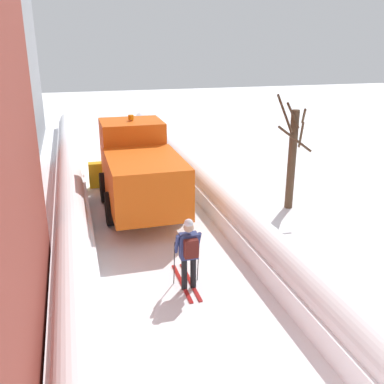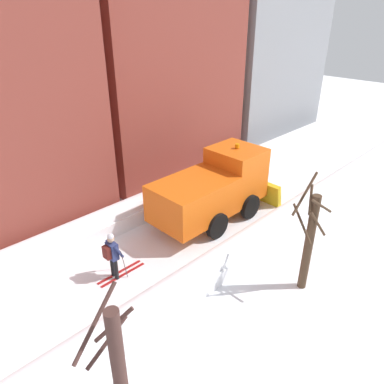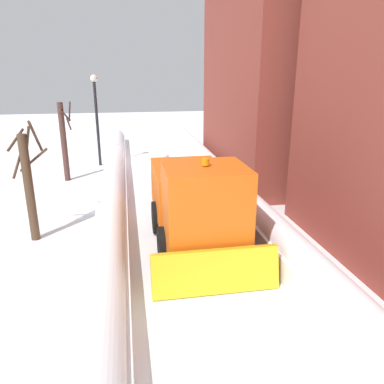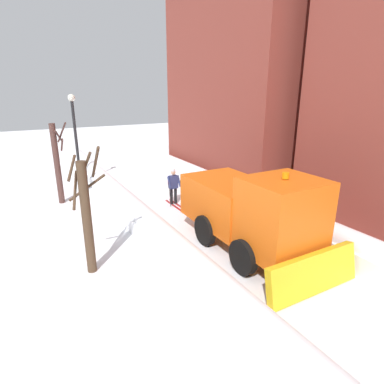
{
  "view_description": "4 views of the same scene",
  "coord_description": "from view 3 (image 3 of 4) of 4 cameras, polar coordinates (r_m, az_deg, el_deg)",
  "views": [
    {
      "loc": [
        -2.26,
        -2.7,
        5.65
      ],
      "look_at": [
        0.86,
        8.41,
        1.6
      ],
      "focal_mm": 40.54,
      "sensor_mm": 36.0,
      "label": 1
    },
    {
      "loc": [
        9.03,
        0.98,
        8.45
      ],
      "look_at": [
        -0.45,
        10.43,
        1.56
      ],
      "focal_mm": 33.9,
      "sensor_mm": 36.0,
      "label": 2
    },
    {
      "loc": [
        1.84,
        22.19,
        5.26
      ],
      "look_at": [
        -0.49,
        9.11,
        0.95
      ],
      "focal_mm": 34.72,
      "sensor_mm": 36.0,
      "label": 3
    },
    {
      "loc": [
        6.43,
        19.32,
        5.37
      ],
      "look_at": [
        0.4,
        8.44,
        1.34
      ],
      "focal_mm": 29.72,
      "sensor_mm": 36.0,
      "label": 4
    }
  ],
  "objects": [
    {
      "name": "ground_plane",
      "position": [
        13.41,
        -1.42,
        -5.13
      ],
      "size": [
        80.0,
        80.0,
        0.0
      ],
      "primitive_type": "plane",
      "color": "white"
    },
    {
      "name": "snowbank_left",
      "position": [
        13.79,
        8.84,
        -2.45
      ],
      "size": [
        1.1,
        36.0,
        1.11
      ],
      "color": "white",
      "rests_on": "ground"
    },
    {
      "name": "snowbank_right",
      "position": [
        13.13,
        -12.25,
        -4.01
      ],
      "size": [
        1.1,
        36.0,
        1.01
      ],
      "color": "white",
      "rests_on": "ground"
    },
    {
      "name": "plow_truck",
      "position": [
        11.47,
        0.55,
        -1.29
      ],
      "size": [
        3.2,
        5.98,
        3.12
      ],
      "color": "orange",
      "rests_on": "ground"
    },
    {
      "name": "skier",
      "position": [
        16.77,
        -3.91,
        3.22
      ],
      "size": [
        0.62,
        1.8,
        1.81
      ],
      "color": "black",
      "rests_on": "ground"
    },
    {
      "name": "traffic_light_pole",
      "position": [
        19.23,
        5.89,
        11.77
      ],
      "size": [
        0.28,
        0.42,
        4.6
      ],
      "color": "black",
      "rests_on": "ground"
    },
    {
      "name": "street_lamp",
      "position": [
        22.14,
        -14.51,
        12.22
      ],
      "size": [
        0.4,
        0.4,
        5.12
      ],
      "color": "black",
      "rests_on": "ground"
    },
    {
      "name": "bare_tree_near",
      "position": [
        19.51,
        -19.04,
        7.46
      ],
      "size": [
        0.72,
        1.23,
        3.95
      ],
      "color": "#4B302B",
      "rests_on": "ground"
    },
    {
      "name": "bare_tree_mid",
      "position": [
        12.78,
        -23.77,
        1.15
      ],
      "size": [
        1.13,
        1.26,
        3.94
      ],
      "color": "#4A3625",
      "rests_on": "ground"
    }
  ]
}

